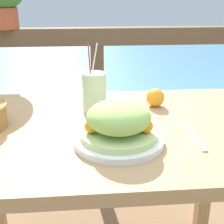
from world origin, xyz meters
TOP-DOWN VIEW (x-y plane):
  - patio_table at (0.00, 0.00)m, footprint 1.14×0.75m
  - railing_fence at (0.00, 0.74)m, footprint 2.80×0.08m
  - sea_backdrop at (0.00, 3.24)m, footprint 12.00×4.00m
  - salad_plate at (0.03, -0.13)m, footprint 0.27×0.27m
  - drink_glass at (-0.03, 0.13)m, footprint 0.09×0.09m
  - knife at (0.26, -0.12)m, footprint 0.02×0.18m
  - orange_near_basket at (0.20, 0.17)m, footprint 0.07×0.07m

SIDE VIEW (x-z plane):
  - sea_backdrop at x=0.00m, z-range 0.00..0.35m
  - patio_table at x=0.00m, z-range 0.27..1.00m
  - railing_fence at x=0.00m, z-range 0.25..1.23m
  - knife at x=0.26m, z-range 0.74..0.74m
  - orange_near_basket at x=0.20m, z-range 0.74..0.81m
  - salad_plate at x=0.03m, z-range 0.73..0.86m
  - drink_glass at x=-0.03m, z-range 0.69..0.94m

